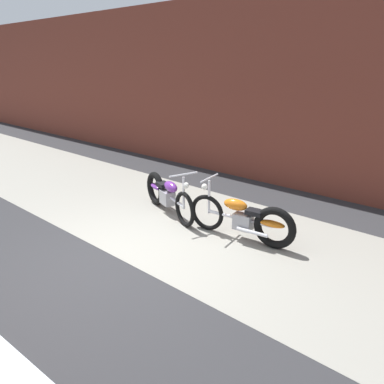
# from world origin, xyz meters

# --- Properties ---
(ground_plane) EXTENTS (80.00, 80.00, 0.00)m
(ground_plane) POSITION_xyz_m (0.00, 0.00, 0.00)
(ground_plane) COLOR #2D2D30
(sidewalk_slab) EXTENTS (36.00, 3.50, 0.01)m
(sidewalk_slab) POSITION_xyz_m (0.00, 1.75, 0.00)
(sidewalk_slab) COLOR gray
(sidewalk_slab) RESTS_ON ground
(brick_building_wall) EXTENTS (36.00, 0.50, 4.53)m
(brick_building_wall) POSITION_xyz_m (0.00, 5.20, 2.27)
(brick_building_wall) COLOR brown
(brick_building_wall) RESTS_ON ground
(motorcycle_purple) EXTENTS (1.93, 0.88, 1.03)m
(motorcycle_purple) POSITION_xyz_m (-0.80, 1.88, 0.40)
(motorcycle_purple) COLOR black
(motorcycle_purple) RESTS_ON ground
(motorcycle_orange) EXTENTS (2.00, 0.58, 1.03)m
(motorcycle_orange) POSITION_xyz_m (1.18, 1.86, 0.40)
(motorcycle_orange) COLOR black
(motorcycle_orange) RESTS_ON ground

